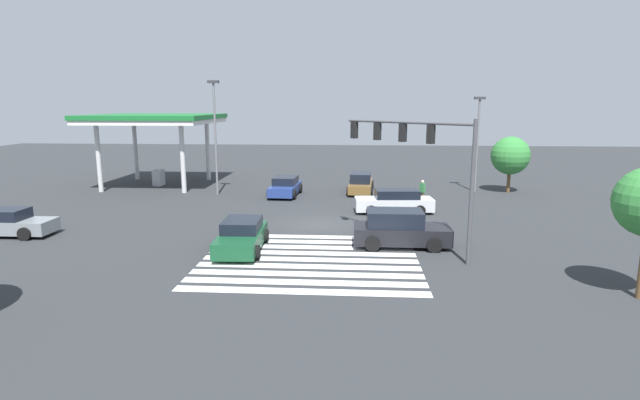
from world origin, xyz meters
TOP-DOWN VIEW (x-y plane):
  - ground_plane at (0.00, 0.00)m, footprint 110.71×110.71m
  - crosswalk_markings at (0.00, -6.52)m, footprint 9.44×8.20m
  - traffic_signal_mast at (4.75, -4.75)m, footprint 5.27×5.27m
  - car_0 at (-3.30, -5.28)m, footprint 2.24×4.61m
  - car_1 at (4.45, 3.39)m, footprint 4.93×2.17m
  - car_2 at (4.08, -4.10)m, footprint 4.56×2.20m
  - car_3 at (2.43, 10.60)m, footprint 2.14×4.99m
  - car_4 at (-16.06, -3.52)m, footprint 4.66×1.98m
  - car_5 at (-3.18, 8.80)m, footprint 2.26×4.33m
  - gas_station_canopy at (-14.39, 12.80)m, footprint 9.61×9.61m
  - pedestrian at (6.55, 6.35)m, footprint 0.41×0.41m
  - street_light_pole_a at (11.28, 11.45)m, footprint 0.80×0.36m
  - street_light_pole_b at (-8.32, 8.85)m, footprint 0.80×0.36m
  - tree_corner_a at (13.78, 11.34)m, footprint 2.89×2.89m

SIDE VIEW (x-z plane):
  - ground_plane at x=0.00m, z-range 0.00..0.00m
  - crosswalk_markings at x=0.00m, z-range 0.00..0.01m
  - car_0 at x=-3.30m, z-range -0.04..1.39m
  - car_5 at x=-3.18m, z-range -0.03..1.38m
  - car_4 at x=-16.06m, z-range -0.02..1.39m
  - car_1 at x=4.45m, z-range -0.03..1.44m
  - car_3 at x=2.43m, z-range -0.05..1.49m
  - car_2 at x=4.08m, z-range -0.04..1.70m
  - pedestrian at x=6.55m, z-range 0.09..1.73m
  - tree_corner_a at x=13.78m, z-range 0.69..4.98m
  - street_light_pole_a at x=11.28m, z-range 0.78..8.02m
  - traffic_signal_mast at x=4.75m, z-range 1.63..7.77m
  - street_light_pole_b at x=-8.32m, z-range 0.80..9.19m
  - gas_station_canopy at x=-14.39m, z-range 2.40..8.26m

